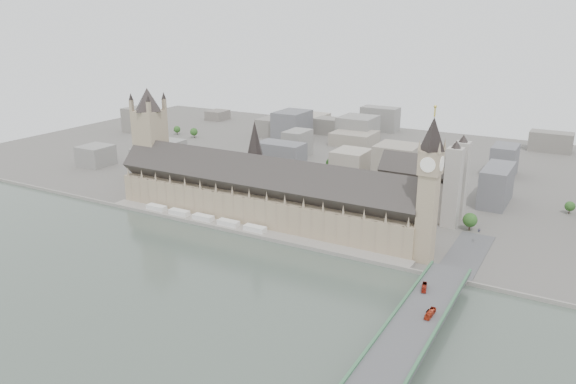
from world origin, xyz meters
The scene contains 18 objects.
ground centered at (0.00, 0.00, 0.00)m, with size 900.00×900.00×0.00m, color #595651.
river_thames centered at (0.00, -165.00, 0.00)m, with size 600.00×600.00×0.00m, color #404B42.
embankment_wall centered at (0.00, -15.00, 1.50)m, with size 600.00×1.50×3.00m, color gray.
river_terrace centered at (0.00, -7.50, 1.00)m, with size 270.00×15.00×2.00m, color gray.
terrace_tents centered at (-40.00, -7.00, 4.00)m, with size 118.00×7.00×4.00m.
palace_of_westminster centered at (0.00, 19.70, 22.71)m, with size 265.00×40.73×55.44m.
elizabeth_tower centered at (138.00, 8.00, 58.09)m, with size 17.00×17.00×107.50m.
victoria_tower centered at (-122.00, 26.00, 55.20)m, with size 30.00×30.00×100.00m.
central_tower centered at (-10.00, 26.00, 57.92)m, with size 13.00×13.00×48.00m.
westminster_bridge centered at (162.00, -87.50, 5.12)m, with size 25.00×325.00×10.25m, color #474749.
bridge_parapets centered at (162.00, -132.00, 10.82)m, with size 25.00×235.00×1.15m, color #3C6E4A, non-canonical shape.
westminster_abbey centered at (110.92, 95.00, 25.08)m, with size 68.00×36.00×64.00m.
city_skyline_inland centered at (0.00, 245.00, 19.00)m, with size 720.00×360.00×38.00m, color gray, non-canonical shape.
park_trees centered at (-10.00, 60.00, 7.50)m, with size 110.00×30.00×15.00m, color #1F491A, non-canonical shape.
red_bus_north centered at (156.03, -53.60, 11.75)m, with size 2.52×10.77×3.00m, color maroon.
red_bus_south centered at (167.32, -81.43, 11.85)m, with size 2.69×11.51×3.21m, color #AE2D15.
car_silver centered at (165.60, -77.19, 10.91)m, with size 1.40×4.01×1.32m, color gray.
car_approach centered at (165.04, 55.73, 10.90)m, with size 1.83×4.49×1.30m, color gray.
Camera 1 is at (230.16, -346.85, 163.69)m, focal length 35.00 mm.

